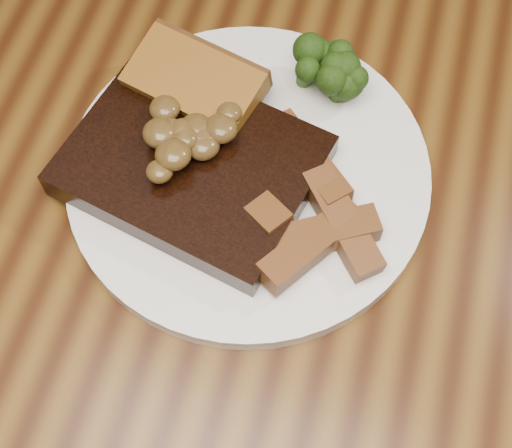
{
  "coord_description": "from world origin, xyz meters",
  "views": [
    {
      "loc": [
        0.07,
        -0.23,
        1.26
      ],
      "look_at": [
        0.01,
        -0.0,
        0.78
      ],
      "focal_mm": 50.0,
      "sensor_mm": 36.0,
      "label": 1
    }
  ],
  "objects_px": {
    "plate": "(248,174)",
    "potato_wedges": "(317,199)",
    "steak": "(192,166)",
    "garlic_bread": "(196,98)",
    "dining_table": "(248,281)"
  },
  "relations": [
    {
      "from": "dining_table",
      "to": "garlic_bread",
      "type": "xyz_separation_m",
      "value": [
        -0.07,
        0.1,
        0.12
      ]
    },
    {
      "from": "garlic_bread",
      "to": "potato_wedges",
      "type": "relative_size",
      "value": 0.91
    },
    {
      "from": "steak",
      "to": "potato_wedges",
      "type": "distance_m",
      "value": 0.1
    },
    {
      "from": "plate",
      "to": "potato_wedges",
      "type": "distance_m",
      "value": 0.07
    },
    {
      "from": "plate",
      "to": "potato_wedges",
      "type": "height_order",
      "value": "potato_wedges"
    },
    {
      "from": "dining_table",
      "to": "plate",
      "type": "xyz_separation_m",
      "value": [
        -0.01,
        0.05,
        0.1
      ]
    },
    {
      "from": "plate",
      "to": "garlic_bread",
      "type": "xyz_separation_m",
      "value": [
        -0.06,
        0.05,
        0.02
      ]
    },
    {
      "from": "dining_table",
      "to": "steak",
      "type": "bearing_deg",
      "value": 145.78
    },
    {
      "from": "potato_wedges",
      "to": "plate",
      "type": "bearing_deg",
      "value": 163.05
    },
    {
      "from": "steak",
      "to": "potato_wedges",
      "type": "xyz_separation_m",
      "value": [
        0.1,
        -0.0,
        -0.0
      ]
    },
    {
      "from": "plate",
      "to": "steak",
      "type": "height_order",
      "value": "steak"
    },
    {
      "from": "dining_table",
      "to": "steak",
      "type": "distance_m",
      "value": 0.14
    },
    {
      "from": "steak",
      "to": "garlic_bread",
      "type": "height_order",
      "value": "steak"
    },
    {
      "from": "dining_table",
      "to": "steak",
      "type": "xyz_separation_m",
      "value": [
        -0.06,
        0.04,
        0.12
      ]
    },
    {
      "from": "garlic_bread",
      "to": "potato_wedges",
      "type": "xyz_separation_m",
      "value": [
        0.12,
        -0.07,
        0.0
      ]
    }
  ]
}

